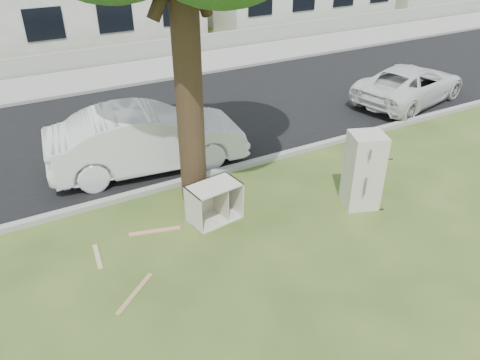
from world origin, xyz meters
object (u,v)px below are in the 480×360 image
car_center (147,138)px  car_right (410,84)px  cabinet (214,202)px  fridge (363,171)px

car_center → car_right: 8.77m
cabinet → car_center: car_center is taller
fridge → cabinet: 3.11m
car_center → cabinet: bearing=-165.3°
fridge → car_center: 4.99m
fridge → cabinet: bearing=-178.4°
car_right → fridge: bearing=112.2°
cabinet → car_center: (-0.40, 2.74, 0.36)m
fridge → car_center: size_ratio=0.35×
cabinet → car_right: (8.37, 2.89, 0.19)m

